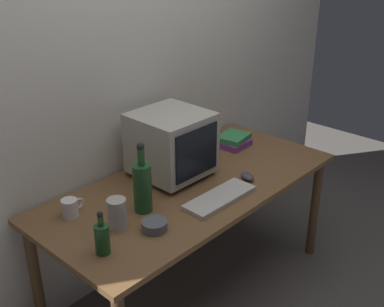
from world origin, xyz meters
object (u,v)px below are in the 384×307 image
at_px(bottle_tall, 142,186).
at_px(bottle_short, 102,238).
at_px(crt_monitor, 171,144).
at_px(computer_mouse, 247,176).
at_px(cd_spindle, 154,225).
at_px(book_stack, 234,140).
at_px(metal_canister, 117,214).
at_px(keyboard, 220,198).
at_px(mug, 70,208).

relative_size(bottle_tall, bottle_short, 1.78).
relative_size(crt_monitor, computer_mouse, 3.91).
height_order(bottle_tall, cd_spindle, bottle_tall).
xyz_separation_m(crt_monitor, computer_mouse, (0.25, -0.34, -0.17)).
height_order(bottle_tall, book_stack, bottle_tall).
bearing_deg(metal_canister, keyboard, -19.55).
bearing_deg(bottle_tall, metal_canister, -171.16).
bearing_deg(book_stack, keyboard, -147.58).
xyz_separation_m(computer_mouse, book_stack, (0.32, 0.34, 0.02)).
bearing_deg(keyboard, computer_mouse, 7.64).
relative_size(crt_monitor, bottle_short, 1.90).
height_order(keyboard, metal_canister, metal_canister).
relative_size(computer_mouse, metal_canister, 0.67).
bearing_deg(bottle_short, mug, 77.64).
height_order(crt_monitor, keyboard, crt_monitor).
bearing_deg(mug, book_stack, -2.64).
relative_size(computer_mouse, mug, 0.83).
distance_m(crt_monitor, cd_spindle, 0.58).
height_order(keyboard, mug, mug).
distance_m(crt_monitor, bottle_tall, 0.40).
bearing_deg(computer_mouse, keyboard, -152.28).
height_order(computer_mouse, mug, mug).
height_order(computer_mouse, bottle_short, bottle_short).
distance_m(crt_monitor, mug, 0.66).
relative_size(computer_mouse, book_stack, 0.45).
height_order(crt_monitor, mug, crt_monitor).
relative_size(computer_mouse, bottle_tall, 0.27).
height_order(book_stack, metal_canister, metal_canister).
bearing_deg(computer_mouse, metal_canister, -169.74).
xyz_separation_m(keyboard, metal_canister, (-0.52, 0.18, 0.06)).
bearing_deg(mug, keyboard, -35.36).
bearing_deg(bottle_short, keyboard, -6.73).
xyz_separation_m(crt_monitor, metal_canister, (-0.55, -0.19, -0.12)).
xyz_separation_m(crt_monitor, book_stack, (0.56, -0.00, -0.16)).
distance_m(book_stack, cd_spindle, 1.06).
relative_size(bottle_tall, book_stack, 1.66).
relative_size(bottle_tall, cd_spindle, 3.05).
distance_m(crt_monitor, metal_canister, 0.59).
relative_size(bottle_short, book_stack, 0.93).
bearing_deg(bottle_tall, cd_spindle, -116.28).
xyz_separation_m(keyboard, mug, (-0.61, 0.43, 0.03)).
relative_size(cd_spindle, metal_canister, 0.80).
distance_m(crt_monitor, book_stack, 0.58).
xyz_separation_m(book_stack, mug, (-1.20, 0.06, 0.01)).
bearing_deg(bottle_short, cd_spindle, -7.07).
relative_size(crt_monitor, book_stack, 1.77).
distance_m(crt_monitor, keyboard, 0.42).
distance_m(keyboard, cd_spindle, 0.42).
bearing_deg(metal_canister, bottle_tall, 8.84).
height_order(keyboard, bottle_tall, bottle_tall).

